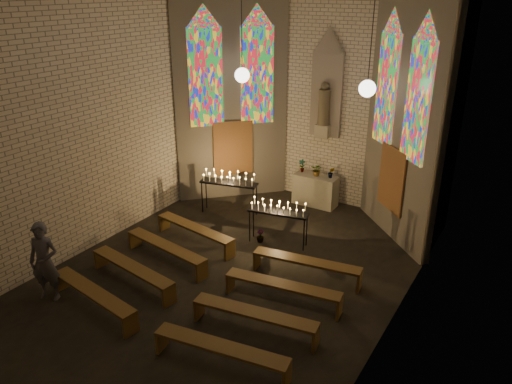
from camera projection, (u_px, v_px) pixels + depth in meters
floor at (218, 283)px, 12.02m from camera, size 12.00×12.00×0.00m
room at (288, 104)px, 13.23m from camera, size 8.22×12.43×7.00m
altar at (315, 190)px, 16.11m from camera, size 1.40×0.60×1.00m
flower_vase_left at (302, 166)px, 16.16m from camera, size 0.25×0.19×0.42m
flower_vase_center at (317, 170)px, 15.84m from camera, size 0.37×0.33×0.40m
flower_vase_right at (331, 173)px, 15.68m from camera, size 0.23×0.20×0.35m
aisle_flower_pot at (260, 236)px, 13.88m from camera, size 0.21×0.21×0.36m
votive_stand_left at (229, 180)px, 15.23m from camera, size 1.84×0.84×1.31m
votive_stand_right at (278, 209)px, 13.47m from camera, size 1.69×0.71×1.21m
pew_left_0 at (195, 230)px, 13.72m from camera, size 2.70×0.77×0.51m
pew_right_0 at (307, 263)px, 12.08m from camera, size 2.70×0.77×0.51m
pew_left_1 at (166, 248)px, 12.77m from camera, size 2.70×0.77×0.51m
pew_right_1 at (283, 287)px, 11.13m from camera, size 2.70×0.77×0.51m
pew_left_2 at (132, 269)px, 11.83m from camera, size 2.70×0.77×0.51m
pew_right_2 at (255, 315)px, 10.19m from camera, size 2.70×0.77×0.51m
pew_left_3 at (93, 294)px, 10.89m from camera, size 2.70×0.77×0.51m
pew_right_3 at (221, 349)px, 9.25m from camera, size 2.70×0.77×0.51m
visitor at (45, 262)px, 11.12m from camera, size 0.81×0.69×1.90m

